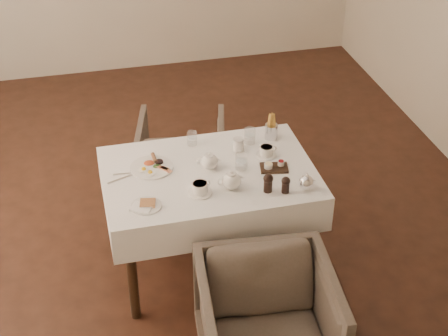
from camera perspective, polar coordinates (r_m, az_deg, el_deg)
name	(u,v)px	position (r m, az deg, el deg)	size (l,w,h in m)	color
table	(209,187)	(4.21, -1.24, -1.61)	(1.28, 0.88, 0.75)	black
armchair_near	(267,324)	(3.78, 3.60, -12.84)	(0.72, 0.74, 0.67)	#4E4539
armchair_far	(182,156)	(5.14, -3.51, 0.99)	(0.63, 0.65, 0.59)	#4E4539
breakfast_plate	(152,167)	(4.19, -6.01, 0.12)	(0.26, 0.26, 0.03)	white
side_plate	(145,206)	(3.87, -6.57, -3.15)	(0.19, 0.17, 0.02)	white
teapot_centre	(209,160)	(4.14, -1.23, 0.64)	(0.15, 0.11, 0.12)	white
teapot_front	(232,180)	(3.96, 0.63, -0.96)	(0.16, 0.12, 0.12)	white
creamer	(238,144)	(4.32, 1.20, 1.97)	(0.07, 0.07, 0.08)	white
teacup_near	(200,189)	(3.94, -2.02, -1.72)	(0.14, 0.14, 0.07)	white
teacup_far	(266,151)	(4.29, 3.54, 1.38)	(0.13, 0.13, 0.06)	white
glass_left	(192,138)	(4.39, -2.67, 2.49)	(0.06, 0.06, 0.09)	silver
glass_mid	(241,161)	(4.14, 1.46, 0.56)	(0.07, 0.07, 0.10)	silver
glass_right	(250,136)	(4.40, 2.15, 2.70)	(0.07, 0.07, 0.10)	silver
condiment_board	(274,167)	(4.17, 4.16, 0.09)	(0.18, 0.14, 0.04)	black
pepper_mill_left	(268,183)	(3.95, 3.68, -1.23)	(0.06, 0.06, 0.12)	black
pepper_mill_right	(286,185)	(3.95, 5.15, -1.39)	(0.05, 0.05, 0.11)	black
silver_pot	(306,181)	(3.99, 6.85, -1.12)	(0.10, 0.09, 0.11)	white
fries_cup	(271,128)	(4.44, 3.96, 3.36)	(0.08, 0.08, 0.18)	silver
cutlery_fork	(127,173)	(4.16, -8.03, -0.45)	(0.01, 0.17, 0.00)	silver
cutlery_knife	(122,178)	(4.12, -8.47, -0.87)	(0.02, 0.19, 0.00)	silver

